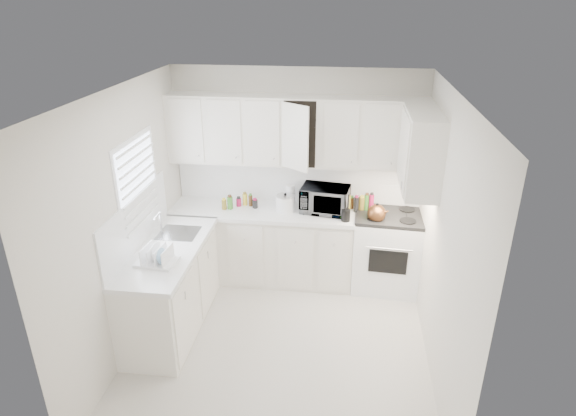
% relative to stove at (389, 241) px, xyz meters
% --- Properties ---
extents(floor, '(3.20, 3.20, 0.00)m').
position_rel_stove_xyz_m(floor, '(-1.15, -1.29, -0.62)').
color(floor, beige).
rests_on(floor, ground).
extents(ceiling, '(3.20, 3.20, 0.00)m').
position_rel_stove_xyz_m(ceiling, '(-1.15, -1.29, 1.98)').
color(ceiling, white).
rests_on(ceiling, ground).
extents(wall_back, '(3.00, 0.00, 3.00)m').
position_rel_stove_xyz_m(wall_back, '(-1.15, 0.31, 0.68)').
color(wall_back, silver).
rests_on(wall_back, ground).
extents(wall_front, '(3.00, 0.00, 3.00)m').
position_rel_stove_xyz_m(wall_front, '(-1.15, -2.89, 0.68)').
color(wall_front, silver).
rests_on(wall_front, ground).
extents(wall_left, '(0.00, 3.20, 3.20)m').
position_rel_stove_xyz_m(wall_left, '(-2.65, -1.29, 0.68)').
color(wall_left, silver).
rests_on(wall_left, ground).
extents(wall_right, '(0.00, 3.20, 3.20)m').
position_rel_stove_xyz_m(wall_right, '(0.35, -1.29, 0.68)').
color(wall_right, silver).
rests_on(wall_right, ground).
extents(window_blinds, '(0.06, 0.96, 1.06)m').
position_rel_stove_xyz_m(window_blinds, '(-2.63, -0.94, 0.93)').
color(window_blinds, white).
rests_on(window_blinds, wall_left).
extents(lower_cabinets_back, '(2.22, 0.60, 0.90)m').
position_rel_stove_xyz_m(lower_cabinets_back, '(-1.54, 0.01, -0.17)').
color(lower_cabinets_back, silver).
rests_on(lower_cabinets_back, floor).
extents(lower_cabinets_left, '(0.60, 1.60, 0.90)m').
position_rel_stove_xyz_m(lower_cabinets_left, '(-2.35, -1.09, -0.17)').
color(lower_cabinets_left, silver).
rests_on(lower_cabinets_left, floor).
extents(countertop_back, '(2.24, 0.64, 0.05)m').
position_rel_stove_xyz_m(countertop_back, '(-1.54, -0.00, 0.30)').
color(countertop_back, white).
rests_on(countertop_back, lower_cabinets_back).
extents(countertop_left, '(0.64, 1.62, 0.05)m').
position_rel_stove_xyz_m(countertop_left, '(-2.34, -1.09, 0.30)').
color(countertop_left, white).
rests_on(countertop_left, lower_cabinets_left).
extents(backsplash_back, '(2.98, 0.02, 0.55)m').
position_rel_stove_xyz_m(backsplash_back, '(-1.15, 0.30, 0.60)').
color(backsplash_back, white).
rests_on(backsplash_back, wall_back).
extents(backsplash_left, '(0.02, 1.60, 0.55)m').
position_rel_stove_xyz_m(backsplash_left, '(-2.64, -1.09, 0.60)').
color(backsplash_left, white).
rests_on(backsplash_left, wall_left).
extents(upper_cabinets_back, '(3.00, 0.33, 0.80)m').
position_rel_stove_xyz_m(upper_cabinets_back, '(-1.15, 0.14, 0.88)').
color(upper_cabinets_back, silver).
rests_on(upper_cabinets_back, wall_back).
extents(upper_cabinets_right, '(0.33, 0.90, 0.80)m').
position_rel_stove_xyz_m(upper_cabinets_right, '(0.19, -0.47, 0.88)').
color(upper_cabinets_right, silver).
rests_on(upper_cabinets_right, wall_right).
extents(sink, '(0.42, 0.38, 0.30)m').
position_rel_stove_xyz_m(sink, '(-2.34, -0.74, 0.45)').
color(sink, gray).
rests_on(sink, countertop_left).
extents(stove, '(0.85, 0.72, 1.24)m').
position_rel_stove_xyz_m(stove, '(0.00, 0.00, 0.00)').
color(stove, white).
rests_on(stove, floor).
extents(tea_kettle, '(0.33, 0.31, 0.24)m').
position_rel_stove_xyz_m(tea_kettle, '(-0.18, -0.16, 0.44)').
color(tea_kettle, brown).
rests_on(tea_kettle, stove).
extents(frying_pan, '(0.29, 0.49, 0.04)m').
position_rel_stove_xyz_m(frying_pan, '(0.18, 0.16, 0.34)').
color(frying_pan, black).
rests_on(frying_pan, stove).
extents(microwave, '(0.60, 0.38, 0.38)m').
position_rel_stove_xyz_m(microwave, '(-0.78, 0.04, 0.52)').
color(microwave, gray).
rests_on(microwave, countertop_back).
extents(rice_cooker, '(0.24, 0.24, 0.23)m').
position_rel_stove_xyz_m(rice_cooker, '(-1.26, -0.00, 0.44)').
color(rice_cooker, white).
rests_on(rice_cooker, countertop_back).
extents(paper_towel, '(0.12, 0.12, 0.27)m').
position_rel_stove_xyz_m(paper_towel, '(-1.21, 0.16, 0.46)').
color(paper_towel, white).
rests_on(paper_towel, countertop_back).
extents(utensil_crock, '(0.14, 0.14, 0.34)m').
position_rel_stove_xyz_m(utensil_crock, '(-0.53, -0.20, 0.50)').
color(utensil_crock, black).
rests_on(utensil_crock, countertop_back).
extents(dish_rack, '(0.40, 0.31, 0.20)m').
position_rel_stove_xyz_m(dish_rack, '(-2.33, -1.40, 0.43)').
color(dish_rack, white).
rests_on(dish_rack, countertop_left).
extents(spice_left_0, '(0.06, 0.06, 0.13)m').
position_rel_stove_xyz_m(spice_left_0, '(-2.00, 0.13, 0.39)').
color(spice_left_0, olive).
rests_on(spice_left_0, countertop_back).
extents(spice_left_1, '(0.06, 0.06, 0.13)m').
position_rel_stove_xyz_m(spice_left_1, '(-1.92, 0.04, 0.39)').
color(spice_left_1, '#3D832B').
rests_on(spice_left_1, countertop_back).
extents(spice_left_2, '(0.06, 0.06, 0.13)m').
position_rel_stove_xyz_m(spice_left_2, '(-1.85, 0.13, 0.39)').
color(spice_left_2, '#BB184C').
rests_on(spice_left_2, countertop_back).
extents(spice_left_3, '(0.06, 0.06, 0.13)m').
position_rel_stove_xyz_m(spice_left_3, '(-1.77, 0.04, 0.39)').
color(spice_left_3, yellow).
rests_on(spice_left_3, countertop_back).
extents(spice_left_4, '(0.06, 0.06, 0.13)m').
position_rel_stove_xyz_m(spice_left_4, '(-1.70, 0.13, 0.39)').
color(spice_left_4, '#4F3016').
rests_on(spice_left_4, countertop_back).
extents(spice_left_5, '(0.06, 0.06, 0.13)m').
position_rel_stove_xyz_m(spice_left_5, '(-1.62, 0.04, 0.39)').
color(spice_left_5, black).
rests_on(spice_left_5, countertop_back).
extents(sauce_right_0, '(0.06, 0.06, 0.19)m').
position_rel_stove_xyz_m(sauce_right_0, '(-0.57, 0.17, 0.42)').
color(sauce_right_0, '#BB184C').
rests_on(sauce_right_0, countertop_back).
extents(sauce_right_1, '(0.06, 0.06, 0.19)m').
position_rel_stove_xyz_m(sauce_right_1, '(-0.51, 0.11, 0.42)').
color(sauce_right_1, yellow).
rests_on(sauce_right_1, countertop_back).
extents(sauce_right_2, '(0.06, 0.06, 0.19)m').
position_rel_stove_xyz_m(sauce_right_2, '(-0.46, 0.17, 0.42)').
color(sauce_right_2, '#4F3016').
rests_on(sauce_right_2, countertop_back).
extents(sauce_right_3, '(0.06, 0.06, 0.19)m').
position_rel_stove_xyz_m(sauce_right_3, '(-0.40, 0.11, 0.42)').
color(sauce_right_3, black).
rests_on(sauce_right_3, countertop_back).
extents(sauce_right_4, '(0.06, 0.06, 0.19)m').
position_rel_stove_xyz_m(sauce_right_4, '(-0.35, 0.17, 0.42)').
color(sauce_right_4, olive).
rests_on(sauce_right_4, countertop_back).
extents(sauce_right_5, '(0.06, 0.06, 0.19)m').
position_rel_stove_xyz_m(sauce_right_5, '(-0.29, 0.11, 0.42)').
color(sauce_right_5, '#3D832B').
rests_on(sauce_right_5, countertop_back).
extents(sauce_right_6, '(0.06, 0.06, 0.19)m').
position_rel_stove_xyz_m(sauce_right_6, '(-0.24, 0.17, 0.42)').
color(sauce_right_6, '#BB184C').
rests_on(sauce_right_6, countertop_back).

